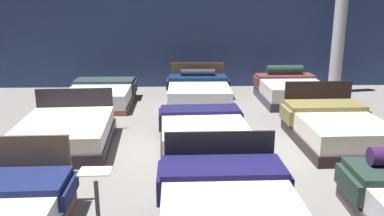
% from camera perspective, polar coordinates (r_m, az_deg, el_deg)
% --- Properties ---
extents(ground_plane, '(18.00, 18.00, 0.02)m').
position_cam_1_polar(ground_plane, '(6.64, 2.10, -6.72)').
color(ground_plane, gray).
extents(showroom_back_wall, '(18.00, 0.06, 3.50)m').
position_cam_1_polar(showroom_back_wall, '(11.73, 0.21, 11.57)').
color(showroom_back_wall, navy).
rests_on(showroom_back_wall, ground_plane).
extents(bed_3, '(1.66, 2.08, 0.84)m').
position_cam_1_polar(bed_3, '(7.21, -17.92, -3.58)').
color(bed_3, black).
rests_on(bed_3, ground_plane).
extents(bed_4, '(1.64, 2.09, 0.50)m').
position_cam_1_polar(bed_4, '(7.00, 1.67, -3.50)').
color(bed_4, black).
rests_on(bed_4, ground_plane).
extents(bed_5, '(1.55, 2.13, 0.95)m').
position_cam_1_polar(bed_5, '(7.48, 20.13, -2.82)').
color(bed_5, black).
rests_on(bed_5, ground_plane).
extents(bed_6, '(1.62, 2.13, 0.52)m').
position_cam_1_polar(bed_6, '(10.02, -13.11, 1.85)').
color(bed_6, brown).
rests_on(bed_6, ground_plane).
extents(bed_7, '(1.67, 2.19, 0.88)m').
position_cam_1_polar(bed_7, '(9.90, 0.96, 2.30)').
color(bed_7, brown).
rests_on(bed_7, ground_plane).
extents(bed_8, '(1.62, 2.00, 0.84)m').
position_cam_1_polar(bed_8, '(10.33, 14.18, 2.44)').
color(bed_8, '#2F2639').
rests_on(bed_8, ground_plane).
extents(support_pillar, '(0.33, 0.33, 3.50)m').
position_cam_1_polar(support_pillar, '(11.70, 20.60, 10.63)').
color(support_pillar, silver).
rests_on(support_pillar, ground_plane).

